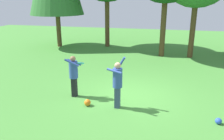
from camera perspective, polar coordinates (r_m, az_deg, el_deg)
name	(u,v)px	position (r m, az deg, el deg)	size (l,w,h in m)	color
ground_plane	(129,96)	(9.55, 4.31, -6.33)	(40.00, 40.00, 0.00)	#478C38
person_thrower	(118,81)	(8.20, 1.36, -2.75)	(0.63, 0.63, 1.89)	#38476B
person_catcher	(74,73)	(9.27, -9.41, -0.68)	(0.63, 0.56, 1.68)	black
frisbee	(81,63)	(9.08, -7.70, 1.65)	(0.31, 0.30, 0.14)	#2393D1
ball_orange	(87,103)	(8.72, -6.04, -7.96)	(0.25, 0.25, 0.25)	orange
ball_blue	(218,121)	(8.27, 24.66, -11.32)	(0.20, 0.20, 0.20)	blue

